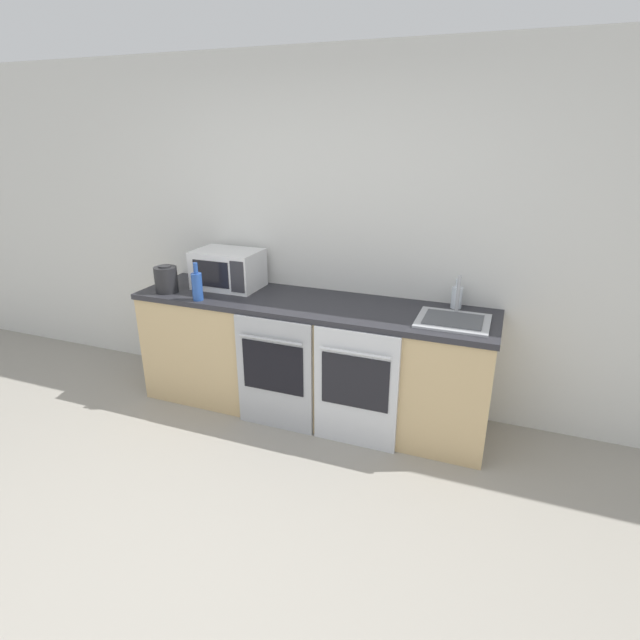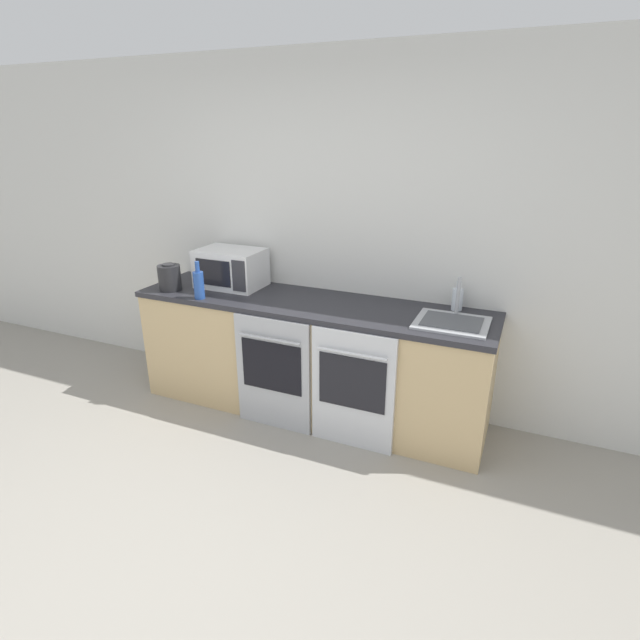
% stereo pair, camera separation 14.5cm
% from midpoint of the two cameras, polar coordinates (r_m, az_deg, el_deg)
% --- Properties ---
extents(ground_plane, '(16.00, 16.00, 0.00)m').
position_cam_midpoint_polar(ground_plane, '(2.81, -16.76, -27.13)').
color(ground_plane, gray).
extents(wall_back, '(10.00, 0.06, 2.60)m').
position_cam_midpoint_polar(wall_back, '(3.83, 2.09, 9.53)').
color(wall_back, silver).
rests_on(wall_back, ground_plane).
extents(counter_back, '(2.66, 0.67, 0.89)m').
position_cam_midpoint_polar(counter_back, '(3.79, -0.04, -4.22)').
color(counter_back, tan).
rests_on(counter_back, ground_plane).
extents(oven_left, '(0.58, 0.06, 0.85)m').
position_cam_midpoint_polar(oven_left, '(3.58, -4.26, -6.13)').
color(oven_left, '#A8AAAF').
rests_on(oven_left, ground_plane).
extents(oven_right, '(0.58, 0.06, 0.85)m').
position_cam_midpoint_polar(oven_right, '(3.37, 4.97, -7.99)').
color(oven_right, silver).
rests_on(oven_right, ground_plane).
extents(microwave, '(0.51, 0.36, 0.30)m').
position_cam_midpoint_polar(microwave, '(4.00, -9.11, 5.88)').
color(microwave, silver).
rests_on(microwave, counter_back).
extents(bottle_blue, '(0.08, 0.08, 0.28)m').
position_cam_midpoint_polar(bottle_blue, '(3.75, -12.61, 4.02)').
color(bottle_blue, '#234793').
rests_on(bottle_blue, counter_back).
extents(bottle_clear, '(0.07, 0.07, 0.21)m').
position_cam_midpoint_polar(bottle_clear, '(3.57, 16.56, 2.35)').
color(bottle_clear, silver).
rests_on(bottle_clear, counter_back).
extents(kettle, '(0.17, 0.17, 0.21)m').
position_cam_midpoint_polar(kettle, '(4.01, -15.83, 4.70)').
color(kettle, '#232326').
rests_on(kettle, counter_back).
extents(sink, '(0.46, 0.40, 0.27)m').
position_cam_midpoint_polar(sink, '(3.33, 16.07, -0.17)').
color(sink, '#A8AAAF').
rests_on(sink, counter_back).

